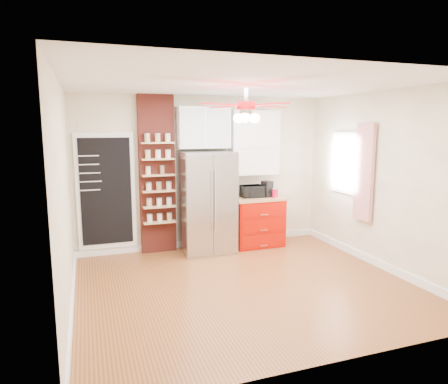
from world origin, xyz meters
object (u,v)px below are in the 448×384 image
object	(u,v)px
red_cabinet	(257,221)
ceiling_fan	(246,106)
toaster_oven	(252,191)
coffee_maker	(267,189)
fridge	(207,202)
canister_left	(275,193)
pantry_jar_oats	(148,171)

from	to	relation	value
red_cabinet	ceiling_fan	bearing A→B (deg)	-118.71
toaster_oven	coffee_maker	size ratio (longest dim) A/B	1.38
red_cabinet	coffee_maker	distance (m)	0.62
fridge	red_cabinet	xyz separation A→B (m)	(0.97, 0.05, -0.42)
canister_left	ceiling_fan	bearing A→B (deg)	-128.05
ceiling_fan	canister_left	bearing A→B (deg)	51.95
ceiling_fan	canister_left	distance (m)	2.43
toaster_oven	red_cabinet	bearing A→B (deg)	-11.91
toaster_oven	canister_left	size ratio (longest dim) A/B	2.66
ceiling_fan	canister_left	world-z (taller)	ceiling_fan
fridge	ceiling_fan	xyz separation A→B (m)	(0.05, -1.63, 1.55)
fridge	pantry_jar_oats	distance (m)	1.13
red_cabinet	canister_left	xyz separation A→B (m)	(0.28, -0.14, 0.52)
fridge	red_cabinet	world-z (taller)	fridge
toaster_oven	fridge	bearing A→B (deg)	-175.01
pantry_jar_oats	toaster_oven	bearing A→B (deg)	-2.92
red_cabinet	toaster_oven	world-z (taller)	toaster_oven
coffee_maker	toaster_oven	bearing A→B (deg)	159.23
fridge	ceiling_fan	size ratio (longest dim) A/B	1.25
red_cabinet	pantry_jar_oats	size ratio (longest dim) A/B	7.26
ceiling_fan	fridge	bearing A→B (deg)	91.76
fridge	coffee_maker	xyz separation A→B (m)	(1.16, 0.03, 0.17)
canister_left	coffee_maker	bearing A→B (deg)	128.45
coffee_maker	ceiling_fan	bearing A→B (deg)	-136.47
red_cabinet	coffee_maker	bearing A→B (deg)	-5.81
fridge	pantry_jar_oats	bearing A→B (deg)	170.36
toaster_oven	pantry_jar_oats	size ratio (longest dim) A/B	3.06
coffee_maker	fridge	bearing A→B (deg)	168.76
fridge	coffee_maker	size ratio (longest dim) A/B	6.09
coffee_maker	red_cabinet	bearing A→B (deg)	161.43
fridge	coffee_maker	bearing A→B (deg)	1.53
pantry_jar_oats	canister_left	bearing A→B (deg)	-6.56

